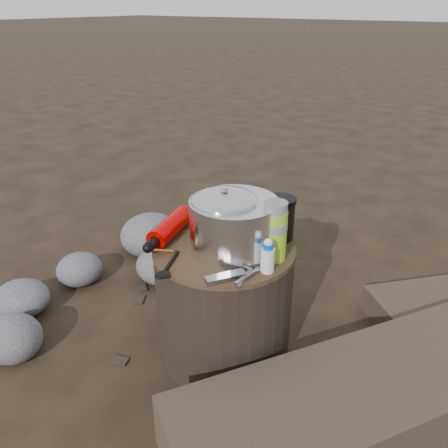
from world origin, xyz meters
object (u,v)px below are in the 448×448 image
Objects in this scene: thermos at (275,231)px; travel_mug at (280,218)px; camping_pot at (224,221)px; stump at (224,301)px; fuel_bottle at (170,227)px.

thermos is 1.31× the size of travel_mug.
camping_pot reaches higher than thermos.
camping_pot is at bearing -163.78° from thermos.
camping_pot reaches higher than stump.
thermos is (0.15, 0.04, -0.01)m from camping_pot.
travel_mug is (-0.05, 0.12, -0.02)m from thermos.
thermos reaches higher than fuel_bottle.
stump is at bearing -125.76° from travel_mug.
thermos is 0.13m from travel_mug.
camping_pot is at bearing -50.56° from stump.
travel_mug is (0.10, 0.16, -0.03)m from camping_pot.
stump is 3.24× the size of travel_mug.
travel_mug is at bearing 111.79° from thermos.
stump is at bearing -169.86° from thermos.
fuel_bottle is at bearing -171.92° from camping_pot.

